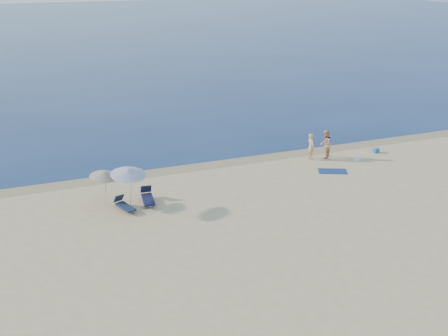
% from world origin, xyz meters
% --- Properties ---
extents(sea, '(240.00, 160.00, 0.01)m').
position_xyz_m(sea, '(0.00, 100.00, 0.00)').
color(sea, '#0C1E4A').
rests_on(sea, ground).
extents(wet_sand_strip, '(240.00, 1.60, 0.00)m').
position_xyz_m(wet_sand_strip, '(0.00, 19.40, 0.00)').
color(wet_sand_strip, '#847254').
rests_on(wet_sand_strip, ground).
extents(person_left, '(0.45, 0.67, 1.81)m').
position_xyz_m(person_left, '(3.44, 17.99, 0.90)').
color(person_left, tan).
rests_on(person_left, ground).
extents(person_right, '(1.19, 1.20, 1.96)m').
position_xyz_m(person_right, '(4.50, 17.86, 0.98)').
color(person_right, tan).
rests_on(person_right, ground).
extents(beach_towel, '(2.07, 1.66, 0.03)m').
position_xyz_m(beach_towel, '(3.55, 15.30, 0.02)').
color(beach_towel, navy).
rests_on(beach_towel, ground).
extents(white_bag, '(0.48, 0.46, 0.33)m').
position_xyz_m(white_bag, '(6.25, 16.50, 0.16)').
color(white_bag, silver).
rests_on(white_bag, ground).
extents(blue_cooler, '(0.48, 0.38, 0.31)m').
position_xyz_m(blue_cooler, '(8.47, 17.47, 0.15)').
color(blue_cooler, '#215BB3').
rests_on(blue_cooler, ground).
extents(umbrella_near, '(2.29, 2.31, 2.54)m').
position_xyz_m(umbrella_near, '(-9.93, 14.40, 2.18)').
color(umbrella_near, silver).
rests_on(umbrella_near, ground).
extents(umbrella_far, '(2.05, 2.07, 2.11)m').
position_xyz_m(umbrella_far, '(-11.07, 15.52, 1.82)').
color(umbrella_far, silver).
rests_on(umbrella_far, ground).
extents(lounger_left, '(0.99, 1.71, 0.72)m').
position_xyz_m(lounger_left, '(-10.26, 14.41, 0.26)').
color(lounger_left, '#161F3C').
rests_on(lounger_left, ground).
extents(lounger_right, '(0.83, 1.92, 0.82)m').
position_xyz_m(lounger_right, '(-8.82, 14.89, 0.30)').
color(lounger_right, '#131434').
rests_on(lounger_right, ground).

